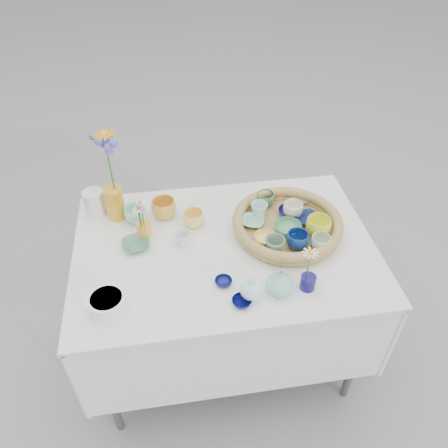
{
  "coord_description": "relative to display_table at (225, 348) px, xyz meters",
  "views": [
    {
      "loc": [
        -0.2,
        -1.31,
        2.04
      ],
      "look_at": [
        0.0,
        0.02,
        0.87
      ],
      "focal_mm": 35.0,
      "sensor_mm": 36.0,
      "label": 1
    }
  ],
  "objects": [
    {
      "name": "loose_ceramic_0",
      "position": [
        -0.24,
        0.23,
        0.81
      ],
      "size": [
        0.13,
        0.13,
        0.09
      ],
      "primitive_type": "imported",
      "rotation": [
        0.0,
        0.0,
        0.15
      ],
      "color": "gold",
      "rests_on": "display_table"
    },
    {
      "name": "loose_ceramic_5",
      "position": [
        -0.37,
        0.22,
        0.8
      ],
      "size": [
        0.12,
        0.12,
        0.08
      ],
      "primitive_type": "imported",
      "rotation": [
        0.0,
        0.0,
        -0.25
      ],
      "color": "#99ECD1",
      "rests_on": "display_table"
    },
    {
      "name": "fluted_bowl",
      "position": [
        -0.47,
        -0.27,
        0.8
      ],
      "size": [
        0.14,
        0.14,
        0.07
      ],
      "primitive_type": null,
      "rotation": [
        0.0,
        0.0,
        -0.03
      ],
      "color": "white",
      "rests_on": "display_table"
    },
    {
      "name": "daisy_posy",
      "position": [
        -0.34,
        0.1,
        0.9
      ],
      "size": [
        0.09,
        0.09,
        0.13
      ],
      "primitive_type": null,
      "rotation": [
        0.0,
        0.0,
        0.32
      ],
      "color": "white",
      "rests_on": "daisy_cup"
    },
    {
      "name": "loose_ceramic_4",
      "position": [
        -0.04,
        -0.21,
        0.78
      ],
      "size": [
        0.09,
        0.09,
        0.02
      ],
      "primitive_type": "imported",
      "rotation": [
        0.0,
        0.0,
        -0.43
      ],
      "color": "#090F53",
      "rests_on": "display_table"
    },
    {
      "name": "tray_ceramic_6",
      "position": [
        0.18,
        0.15,
        0.82
      ],
      "size": [
        0.09,
        0.09,
        0.07
      ],
      "primitive_type": "imported",
      "rotation": [
        0.0,
        0.0,
        -0.26
      ],
      "color": "#B3E6DA",
      "rests_on": "wicker_tray"
    },
    {
      "name": "tall_vase_yellow",
      "position": [
        -0.45,
        0.26,
        0.84
      ],
      "size": [
        0.09,
        0.09,
        0.16
      ],
      "primitive_type": "cylinder",
      "rotation": [
        0.0,
        0.0,
        0.14
      ],
      "color": "gold",
      "rests_on": "display_table"
    },
    {
      "name": "gerbera",
      "position": [
        -0.44,
        0.27,
        1.05
      ],
      "size": [
        0.13,
        0.13,
        0.28
      ],
      "primitive_type": null,
      "rotation": [
        0.0,
        0.0,
        0.24
      ],
      "color": "#FF9501",
      "rests_on": "tall_vase_yellow"
    },
    {
      "name": "white_pitcher",
      "position": [
        -0.54,
        0.3,
        0.83
      ],
      "size": [
        0.15,
        0.13,
        0.12
      ],
      "primitive_type": null,
      "rotation": [
        0.0,
        0.0,
        0.33
      ],
      "color": "silver",
      "rests_on": "display_table"
    },
    {
      "name": "bud_vase_seafoam",
      "position": [
        0.16,
        -0.27,
        0.82
      ],
      "size": [
        0.12,
        0.12,
        0.11
      ],
      "primitive_type": "imported",
      "rotation": [
        0.0,
        0.0,
        0.17
      ],
      "color": "#84D0C5",
      "rests_on": "display_table"
    },
    {
      "name": "wicker_tray",
      "position": [
        0.28,
        0.05,
        0.8
      ],
      "size": [
        0.47,
        0.47,
        0.08
      ],
      "primitive_type": null,
      "color": "olive",
      "rests_on": "display_table"
    },
    {
      "name": "loose_ceramic_1",
      "position": [
        -0.11,
        0.15,
        0.8
      ],
      "size": [
        0.12,
        0.12,
        0.07
      ],
      "primitive_type": "imported",
      "rotation": [
        0.0,
        0.0,
        0.41
      ],
      "color": "#FFD665",
      "rests_on": "display_table"
    },
    {
      "name": "tray_ceramic_9",
      "position": [
        0.29,
        -0.07,
        0.82
      ],
      "size": [
        0.11,
        0.11,
        0.07
      ],
      "primitive_type": "imported",
      "rotation": [
        0.0,
        0.0,
        0.17
      ],
      "color": "navy",
      "rests_on": "wicker_tray"
    },
    {
      "name": "tray_ceramic_3",
      "position": [
        0.28,
        0.03,
        0.8
      ],
      "size": [
        0.15,
        0.15,
        0.04
      ],
      "primitive_type": "imported",
      "rotation": [
        0.0,
        0.0,
        -0.34
      ],
      "color": "#4C9C6A",
      "rests_on": "wicker_tray"
    },
    {
      "name": "tray_ceramic_7",
      "position": [
        0.33,
        0.13,
        0.82
      ],
      "size": [
        0.11,
        0.11,
        0.07
      ],
      "primitive_type": "imported",
      "rotation": [
        0.0,
        0.0,
        0.23
      ],
      "color": "white",
      "rests_on": "wicker_tray"
    },
    {
      "name": "single_daisy",
      "position": [
        0.27,
        -0.26,
        0.88
      ],
      "size": [
        0.09,
        0.09,
        0.13
      ],
      "primitive_type": null,
      "rotation": [
        0.0,
        0.0,
        -0.26
      ],
      "color": "silver",
      "rests_on": "bud_vase_cobalt"
    },
    {
      "name": "ground",
      "position": [
        0.0,
        0.0,
        0.0
      ],
      "size": [
        80.0,
        80.0,
        0.0
      ],
      "primitive_type": "plane",
      "color": "gray"
    },
    {
      "name": "tray_ceramic_0",
      "position": [
        0.31,
        0.13,
        0.8
      ],
      "size": [
        0.13,
        0.13,
        0.03
      ],
      "primitive_type": "imported",
      "rotation": [
        0.0,
        0.0,
        0.3
      ],
      "color": "navy",
      "rests_on": "wicker_tray"
    },
    {
      "name": "loose_ceramic_2",
      "position": [
        -0.37,
        0.05,
        0.78
      ],
      "size": [
        0.13,
        0.13,
        0.03
      ],
      "primitive_type": "imported",
      "rotation": [
        0.0,
        0.0,
        0.16
      ],
      "color": "#4E8760",
      "rests_on": "display_table"
    },
    {
      "name": "loose_ceramic_6",
      "position": [
        0.01,
        -0.31,
        0.78
      ],
      "size": [
        0.09,
        0.09,
        0.02
      ],
      "primitive_type": "imported",
      "rotation": [
        0.0,
        0.0,
        0.23
      ],
      "color": "#060845",
      "rests_on": "display_table"
    },
    {
      "name": "tray_ceramic_2",
      "position": [
        0.4,
        -0.01,
        0.83
      ],
      "size": [
        0.14,
        0.14,
        0.08
      ],
      "primitive_type": "imported",
      "rotation": [
        0.0,
        0.0,
        -0.42
      ],
      "color": "yellow",
      "rests_on": "wicker_tray"
    },
    {
      "name": "tray_ceramic_5",
      "position": [
        0.14,
        0.1,
        0.8
      ],
      "size": [
        0.13,
        0.13,
        0.02
      ],
      "primitive_type": "imported",
      "rotation": [
        0.0,
        0.0,
        -0.41
      ],
      "color": "#82D3B3",
      "rests_on": "wicker_tray"
    },
    {
      "name": "daisy_cup",
      "position": [
        -0.33,
        0.12,
        0.8
      ],
      "size": [
        0.08,
        0.08,
        0.07
      ],
      "primitive_type": "cylinder",
      "rotation": [
        0.0,
        0.0,
        -0.4
      ],
      "color": "#FFA930",
      "rests_on": "display_table"
    },
    {
      "name": "tray_ceramic_4",
      "position": [
        0.19,
        -0.09,
        0.82
      ],
      "size": [
        0.1,
        0.1,
        0.08
      ],
      "primitive_type": "imported",
      "rotation": [
        0.0,
        0.0,
        0.22
      ],
      "color": "slate",
      "rests_on": "wicker_tray"
    },
    {
      "name": "tray_ceramic_8",
      "position": [
        0.39,
        0.22,
        0.8
      ],
      "size": [
        0.11,
        0.11,
        0.03
      ],
      "primitive_type": "imported",
      "rotation": [
        0.0,
        0.0,
        -0.35
      ],
      "color": "#95E1FA",
      "rests_on": "wicker_tray"
    },
    {
      "name": "tray_ceramic_10",
      "position": [
        0.17,
        -0.01,
        0.8
      ],
      "size": [
        0.12,
        0.12,
        0.03
      ],
      "primitive_type": "imported",
      "rotation": [
        0.0,
        0.0,
        0.36
      ],
      "color": "#FDDE5E",
      "rests_on": "wicker_tray"
    },
    {
      "name": "display_table",
      "position": [
        0.0,
        0.0,
        0.0
      ],
      "size": [
        1.26,
        0.86,
        0.77
      ],
      "primitive_type": null,
      "color": "white",
      "rests_on": "ground"
    },
    {
      "name": "tray_ceramic_12",
      "position": [
        0.22,
        0.22,
        0.82
      ],
      "size": [
        0.1,
        0.1,
        0.06
      ],
      "primitive_type": "imported",
      "rotation": [
        0.0,
        0.0,
        -0.3
      ],
      "color": "#447C4F",
      "rests_on": "wicker_tray"
    },
    {
      "name": "loose_ceramic_3",
      "position": [
        -0.17,
        0.04,
        0.8
      ],
      "size": [
        0.08,
        0.08,
        0.06
      ],
      "primitive_type": "imported",
      "rotation": [
        0.0,
        0.0,
        -0.32
      ],
      "color": "white",
      "rests_on": "display_table"
    },
    {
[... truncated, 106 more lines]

